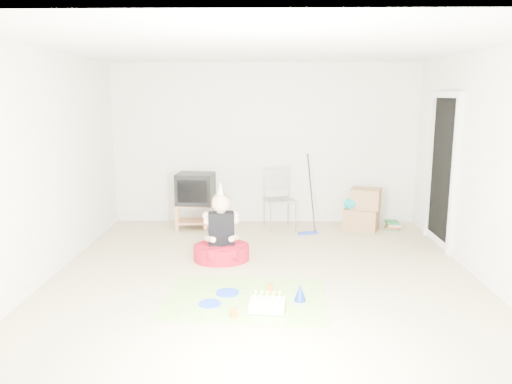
{
  "coord_description": "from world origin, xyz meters",
  "views": [
    {
      "loc": [
        0.02,
        -5.68,
        2.08
      ],
      "look_at": [
        -0.1,
        0.4,
        0.9
      ],
      "focal_mm": 35.0,
      "sensor_mm": 36.0,
      "label": 1
    }
  ],
  "objects_px": {
    "tv_stand": "(196,214)",
    "crt_tv": "(196,189)",
    "cardboard_boxes": "(362,210)",
    "birthday_cake": "(267,306)",
    "seated_woman": "(221,243)",
    "folding_chair": "(280,200)"
  },
  "relations": [
    {
      "from": "folding_chair",
      "to": "seated_woman",
      "type": "height_order",
      "value": "seated_woman"
    },
    {
      "from": "folding_chair",
      "to": "cardboard_boxes",
      "type": "bearing_deg",
      "value": 1.18
    },
    {
      "from": "seated_woman",
      "to": "birthday_cake",
      "type": "bearing_deg",
      "value": -69.2
    },
    {
      "from": "tv_stand",
      "to": "folding_chair",
      "type": "height_order",
      "value": "folding_chair"
    },
    {
      "from": "tv_stand",
      "to": "birthday_cake",
      "type": "relative_size",
      "value": 1.83
    },
    {
      "from": "seated_woman",
      "to": "tv_stand",
      "type": "bearing_deg",
      "value": 109.16
    },
    {
      "from": "tv_stand",
      "to": "crt_tv",
      "type": "height_order",
      "value": "crt_tv"
    },
    {
      "from": "cardboard_boxes",
      "to": "seated_woman",
      "type": "bearing_deg",
      "value": -143.67
    },
    {
      "from": "cardboard_boxes",
      "to": "birthday_cake",
      "type": "xyz_separation_m",
      "value": [
        -1.5,
        -3.07,
        -0.27
      ]
    },
    {
      "from": "tv_stand",
      "to": "seated_woman",
      "type": "height_order",
      "value": "seated_woman"
    },
    {
      "from": "cardboard_boxes",
      "to": "birthday_cake",
      "type": "bearing_deg",
      "value": -116.07
    },
    {
      "from": "tv_stand",
      "to": "birthday_cake",
      "type": "bearing_deg",
      "value": -70.02
    },
    {
      "from": "crt_tv",
      "to": "seated_woman",
      "type": "relative_size",
      "value": 0.55
    },
    {
      "from": "folding_chair",
      "to": "seated_woman",
      "type": "xyz_separation_m",
      "value": [
        -0.79,
        -1.51,
        -0.25
      ]
    },
    {
      "from": "birthday_cake",
      "to": "tv_stand",
      "type": "bearing_deg",
      "value": 109.98
    },
    {
      "from": "crt_tv",
      "to": "birthday_cake",
      "type": "relative_size",
      "value": 1.55
    },
    {
      "from": "tv_stand",
      "to": "seated_woman",
      "type": "xyz_separation_m",
      "value": [
        0.54,
        -1.54,
        -0.02
      ]
    },
    {
      "from": "seated_woman",
      "to": "cardboard_boxes",
      "type": "bearing_deg",
      "value": 36.33
    },
    {
      "from": "folding_chair",
      "to": "birthday_cake",
      "type": "bearing_deg",
      "value": -93.81
    },
    {
      "from": "cardboard_boxes",
      "to": "seated_woman",
      "type": "relative_size",
      "value": 0.63
    },
    {
      "from": "tv_stand",
      "to": "seated_woman",
      "type": "distance_m",
      "value": 1.63
    },
    {
      "from": "cardboard_boxes",
      "to": "birthday_cake",
      "type": "distance_m",
      "value": 3.43
    }
  ]
}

